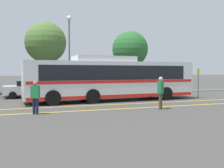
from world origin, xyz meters
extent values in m
plane|color=#423F3D|center=(0.00, 0.00, 0.00)|extent=(220.00, 220.00, 0.00)
cube|color=gold|center=(0.08, -2.43, 0.00)|extent=(32.66, 0.20, 0.01)
cube|color=gold|center=(0.08, -4.42, 0.00)|extent=(32.66, 0.20, 0.01)
cube|color=#99999E|center=(0.08, 4.91, 0.07)|extent=(40.66, 0.36, 0.15)
cube|color=silver|center=(0.08, -0.23, 1.60)|extent=(12.76, 3.17, 2.57)
cube|color=black|center=(0.08, -0.23, 2.09)|extent=(11.00, 3.12, 1.01)
cube|color=red|center=(0.08, -0.23, 1.47)|extent=(12.51, 3.20, 0.20)
cube|color=red|center=(0.08, -0.23, 0.44)|extent=(12.51, 3.19, 0.24)
cube|color=black|center=(6.42, 0.07, 1.66)|extent=(0.15, 2.26, 1.88)
cube|color=black|center=(6.42, 0.07, 2.74)|extent=(0.12, 1.80, 0.24)
cube|color=silver|center=(-0.55, -0.26, 3.09)|extent=(4.52, 2.27, 0.39)
cube|color=black|center=(6.70, 0.08, 0.55)|extent=(0.13, 1.93, 0.04)
cube|color=black|center=(6.70, 0.08, 0.35)|extent=(0.13, 1.93, 0.04)
cylinder|color=black|center=(3.94, 1.19, 0.50)|extent=(1.01, 0.33, 1.00)
cylinder|color=black|center=(4.06, -1.28, 0.50)|extent=(1.01, 0.33, 1.00)
cylinder|color=black|center=(-1.88, 0.91, 0.50)|extent=(1.01, 0.33, 1.00)
cylinder|color=black|center=(-1.76, -1.56, 0.50)|extent=(1.01, 0.33, 1.00)
cylinder|color=black|center=(-4.53, 0.79, 0.50)|extent=(1.01, 0.33, 1.00)
cylinder|color=black|center=(-4.41, -1.68, 0.50)|extent=(1.01, 0.33, 1.00)
cube|color=silver|center=(-5.70, 4.13, 0.65)|extent=(4.00, 1.94, 0.69)
cube|color=black|center=(-5.80, 4.13, 1.20)|extent=(1.69, 1.68, 0.42)
cylinder|color=black|center=(-4.45, 5.01, 0.30)|extent=(0.60, 0.21, 0.60)
cylinder|color=black|center=(-4.47, 3.22, 0.30)|extent=(0.60, 0.21, 0.60)
cylinder|color=black|center=(-6.92, 5.04, 0.30)|extent=(0.60, 0.21, 0.60)
cylinder|color=black|center=(-6.94, 3.24, 0.30)|extent=(0.60, 0.21, 0.60)
cylinder|color=#191E38|center=(-5.57, -4.80, 0.41)|extent=(0.14, 0.14, 0.82)
cylinder|color=#191E38|center=(-5.72, -4.72, 0.41)|extent=(0.14, 0.14, 0.82)
cube|color=#1E723F|center=(-5.65, -4.76, 1.15)|extent=(0.47, 0.39, 0.65)
sphere|color=#9E704C|center=(-5.65, -4.76, 1.58)|extent=(0.22, 0.22, 0.22)
cylinder|color=brown|center=(1.34, -5.27, 0.45)|extent=(0.14, 0.14, 0.91)
cylinder|color=brown|center=(1.20, -5.37, 0.45)|extent=(0.14, 0.14, 0.91)
cube|color=#1E723F|center=(1.27, -5.32, 1.27)|extent=(0.47, 0.43, 0.72)
sphere|color=tan|center=(1.27, -5.32, 1.75)|extent=(0.25, 0.25, 0.25)
cylinder|color=#59595E|center=(7.50, -0.59, 1.22)|extent=(0.07, 0.07, 2.44)
cube|color=yellow|center=(7.50, -0.59, 2.11)|extent=(0.05, 0.40, 0.56)
cylinder|color=#59595E|center=(-2.06, 5.57, 3.40)|extent=(0.14, 0.14, 6.80)
sphere|color=silver|center=(-2.06, 5.57, 7.04)|extent=(0.48, 0.48, 0.48)
cylinder|color=#513823|center=(5.81, 9.74, 1.60)|extent=(0.28, 0.28, 3.20)
sphere|color=#28662D|center=(5.81, 9.74, 4.76)|extent=(4.18, 4.18, 4.18)
cylinder|color=#513823|center=(-3.86, 8.98, 1.77)|extent=(0.28, 0.28, 3.54)
sphere|color=#4C7033|center=(-3.86, 8.98, 5.11)|extent=(4.17, 4.17, 4.17)
camera|label=1|loc=(-6.35, -18.58, 2.21)|focal=42.00mm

